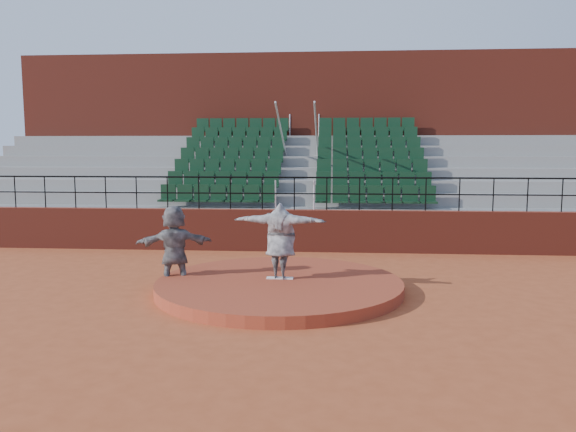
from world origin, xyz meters
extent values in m
plane|color=#A24724|center=(0.00, 0.00, 0.00)|extent=(90.00, 90.00, 0.00)
cylinder|color=#993922|center=(0.00, 0.00, 0.12)|extent=(5.50, 5.50, 0.25)
cube|color=white|center=(0.00, 0.15, 0.27)|extent=(0.60, 0.15, 0.03)
cube|color=maroon|center=(0.00, 5.00, 0.65)|extent=(24.00, 0.30, 1.30)
cylinder|color=black|center=(0.00, 5.00, 2.30)|extent=(24.00, 0.05, 0.05)
cylinder|color=black|center=(0.00, 5.00, 1.80)|extent=(24.00, 0.04, 0.04)
cylinder|color=black|center=(-9.00, 5.00, 1.80)|extent=(0.04, 0.04, 1.00)
cylinder|color=black|center=(-8.00, 5.00, 1.80)|extent=(0.04, 0.04, 1.00)
cylinder|color=black|center=(-7.00, 5.00, 1.80)|extent=(0.04, 0.04, 1.00)
cylinder|color=black|center=(-6.00, 5.00, 1.80)|extent=(0.04, 0.04, 1.00)
cylinder|color=black|center=(-5.00, 5.00, 1.80)|extent=(0.04, 0.04, 1.00)
cylinder|color=black|center=(-4.00, 5.00, 1.80)|extent=(0.04, 0.04, 1.00)
cylinder|color=black|center=(-3.00, 5.00, 1.80)|extent=(0.04, 0.04, 1.00)
cylinder|color=black|center=(-2.00, 5.00, 1.80)|extent=(0.04, 0.04, 1.00)
cylinder|color=black|center=(-1.00, 5.00, 1.80)|extent=(0.04, 0.04, 1.00)
cylinder|color=black|center=(0.00, 5.00, 1.80)|extent=(0.04, 0.04, 1.00)
cylinder|color=black|center=(1.00, 5.00, 1.80)|extent=(0.04, 0.04, 1.00)
cylinder|color=black|center=(2.00, 5.00, 1.80)|extent=(0.04, 0.04, 1.00)
cylinder|color=black|center=(3.00, 5.00, 1.80)|extent=(0.04, 0.04, 1.00)
cylinder|color=black|center=(4.00, 5.00, 1.80)|extent=(0.04, 0.04, 1.00)
cylinder|color=black|center=(5.00, 5.00, 1.80)|extent=(0.04, 0.04, 1.00)
cylinder|color=black|center=(6.00, 5.00, 1.80)|extent=(0.04, 0.04, 1.00)
cylinder|color=black|center=(7.00, 5.00, 1.80)|extent=(0.04, 0.04, 1.00)
cylinder|color=black|center=(8.00, 5.00, 1.80)|extent=(0.04, 0.04, 1.00)
cube|color=gray|center=(0.00, 5.58, 0.65)|extent=(24.00, 0.85, 1.30)
cube|color=#10321C|center=(-2.53, 5.59, 1.66)|extent=(3.85, 0.48, 0.72)
cube|color=#10321C|center=(2.53, 5.59, 1.66)|extent=(3.85, 0.48, 0.72)
cube|color=gray|center=(0.00, 6.43, 0.85)|extent=(24.00, 0.85, 1.70)
cube|color=#10321C|center=(-2.53, 6.44, 2.06)|extent=(3.85, 0.48, 0.72)
cube|color=#10321C|center=(2.53, 6.44, 2.06)|extent=(3.85, 0.48, 0.72)
cube|color=gray|center=(0.00, 7.28, 1.05)|extent=(24.00, 0.85, 2.10)
cube|color=#10321C|center=(-2.53, 7.29, 2.46)|extent=(3.85, 0.48, 0.72)
cube|color=#10321C|center=(2.53, 7.29, 2.46)|extent=(3.85, 0.48, 0.72)
cube|color=gray|center=(0.00, 8.12, 1.25)|extent=(24.00, 0.85, 2.50)
cube|color=#10321C|center=(-2.53, 8.13, 2.86)|extent=(3.85, 0.48, 0.72)
cube|color=#10321C|center=(2.53, 8.13, 2.86)|extent=(3.85, 0.48, 0.72)
cube|color=gray|center=(0.00, 8.97, 1.45)|extent=(24.00, 0.85, 2.90)
cube|color=#10321C|center=(-2.53, 8.98, 3.26)|extent=(3.85, 0.48, 0.72)
cube|color=#10321C|center=(2.53, 8.98, 3.26)|extent=(3.85, 0.48, 0.72)
cube|color=gray|center=(0.00, 9.82, 1.65)|extent=(24.00, 0.85, 3.30)
cube|color=#10321C|center=(-2.53, 9.83, 3.66)|extent=(3.85, 0.48, 0.72)
cube|color=#10321C|center=(2.53, 9.83, 3.66)|extent=(3.85, 0.48, 0.72)
cube|color=gray|center=(0.00, 10.68, 1.85)|extent=(24.00, 0.85, 3.70)
cube|color=#10321C|center=(-2.53, 10.69, 4.06)|extent=(3.85, 0.48, 0.72)
cube|color=#10321C|center=(2.53, 10.69, 4.06)|extent=(3.85, 0.48, 0.72)
cylinder|color=silver|center=(-0.60, 8.12, 3.40)|extent=(0.06, 5.97, 2.46)
cylinder|color=silver|center=(0.60, 8.12, 3.40)|extent=(0.06, 5.97, 2.46)
cube|color=maroon|center=(0.00, 12.60, 3.55)|extent=(24.00, 3.00, 7.10)
imported|color=black|center=(0.01, 0.19, 1.11)|extent=(2.18, 0.91, 1.72)
imported|color=black|center=(-2.47, 0.33, 0.94)|extent=(1.84, 1.05, 1.89)
camera|label=1|loc=(1.16, -12.23, 3.16)|focal=35.00mm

